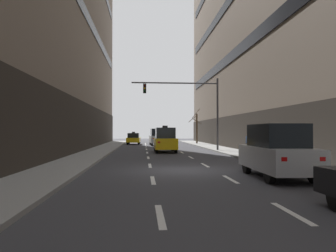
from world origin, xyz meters
name	(u,v)px	position (x,y,z in m)	size (l,w,h in m)	color
ground_plane	(182,170)	(0.00, 0.00, 0.00)	(120.00, 120.00, 0.00)	#38383D
sidewalk_left	(57,170)	(-5.85, 0.00, 0.07)	(2.68, 80.00, 0.14)	gray
sidewalk_right	(300,167)	(5.85, 0.00, 0.07)	(2.68, 80.00, 0.14)	gray
lane_stripe_l1_s2	(160,216)	(-1.50, -8.00, 0.00)	(0.16, 2.00, 0.01)	silver
lane_stripe_l1_s3	(153,180)	(-1.50, -3.00, 0.00)	(0.16, 2.00, 0.01)	silver
lane_stripe_l1_s4	(150,166)	(-1.50, 2.00, 0.00)	(0.16, 2.00, 0.01)	silver
lane_stripe_l1_s5	(148,158)	(-1.50, 7.00, 0.00)	(0.16, 2.00, 0.01)	silver
lane_stripe_l1_s6	(147,153)	(-1.50, 12.00, 0.00)	(0.16, 2.00, 0.01)	silver
lane_stripe_l1_s7	(147,149)	(-1.50, 17.00, 0.00)	(0.16, 2.00, 0.01)	silver
lane_stripe_l1_s8	(146,147)	(-1.50, 22.00, 0.00)	(0.16, 2.00, 0.01)	silver
lane_stripe_l1_s9	(146,145)	(-1.50, 27.00, 0.00)	(0.16, 2.00, 0.01)	silver
lane_stripe_l1_s10	(145,143)	(-1.50, 32.00, 0.00)	(0.16, 2.00, 0.01)	silver
lane_stripe_l2_s2	(291,213)	(1.50, -8.00, 0.00)	(0.16, 2.00, 0.01)	silver
lane_stripe_l2_s3	(230,179)	(1.50, -3.00, 0.00)	(0.16, 2.00, 0.01)	silver
lane_stripe_l2_s4	(205,165)	(1.50, 2.00, 0.00)	(0.16, 2.00, 0.01)	silver
lane_stripe_l2_s5	(191,157)	(1.50, 7.00, 0.00)	(0.16, 2.00, 0.01)	silver
lane_stripe_l2_s6	(182,152)	(1.50, 12.00, 0.00)	(0.16, 2.00, 0.01)	silver
lane_stripe_l2_s7	(176,149)	(1.50, 17.00, 0.00)	(0.16, 2.00, 0.01)	silver
lane_stripe_l2_s8	(171,147)	(1.50, 22.00, 0.00)	(0.16, 2.00, 0.01)	silver
lane_stripe_l2_s9	(168,145)	(1.50, 27.00, 0.00)	(0.16, 2.00, 0.01)	silver
lane_stripe_l2_s10	(165,143)	(1.50, 32.00, 0.00)	(0.16, 2.00, 0.01)	silver
taxi_driving_0	(165,140)	(0.06, 12.55, 1.07)	(1.87, 4.44, 2.33)	black
taxi_driving_1	(134,139)	(-3.16, 28.88, 0.77)	(1.90, 4.22, 1.73)	black
car_driving_2	(157,137)	(-0.01, 25.62, 1.07)	(2.05, 4.52, 2.15)	black
car_parked_1	(277,151)	(3.46, -2.78, 1.07)	(1.98, 4.49, 2.15)	black
traffic_signal_0	(193,101)	(2.61, 13.15, 4.61)	(7.90, 0.35, 6.53)	#4C4C51
street_tree_0	(197,127)	(5.56, 28.01, 2.38)	(1.68, 1.86, 4.84)	#4C3823
pedestrian_0	(248,142)	(6.04, 8.19, 1.03)	(0.24, 0.53, 1.55)	brown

